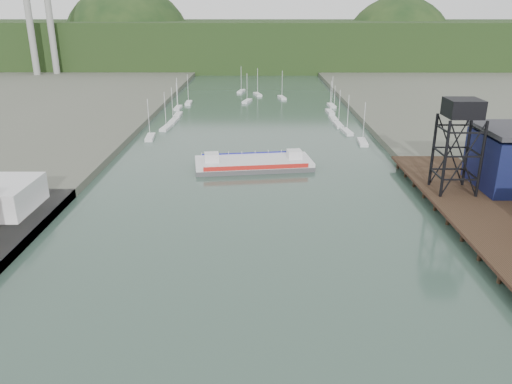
{
  "coord_description": "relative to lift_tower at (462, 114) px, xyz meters",
  "views": [
    {
      "loc": [
        1.11,
        -24.44,
        31.81
      ],
      "look_at": [
        0.7,
        51.9,
        4.0
      ],
      "focal_mm": 35.0,
      "sensor_mm": 36.0,
      "label": 1
    }
  ],
  "objects": [
    {
      "name": "east_pier",
      "position": [
        2.0,
        -13.0,
        -13.75
      ],
      "size": [
        14.0,
        70.0,
        2.45
      ],
      "color": "black",
      "rests_on": "ground"
    },
    {
      "name": "lift_tower",
      "position": [
        0.0,
        0.0,
        0.0
      ],
      "size": [
        6.5,
        6.5,
        16.0
      ],
      "color": "black",
      "rests_on": "east_pier"
    },
    {
      "name": "marina_sailboats",
      "position": [
        -34.92,
        80.46,
        -15.3
      ],
      "size": [
        57.71,
        92.65,
        0.9
      ],
      "color": "silver",
      "rests_on": "ground"
    },
    {
      "name": "smokestacks",
      "position": [
        -141.0,
        174.5,
        14.35
      ],
      "size": [
        11.2,
        8.2,
        60.0
      ],
      "color": "gray",
      "rests_on": "ground"
    },
    {
      "name": "distant_hills",
      "position": [
        -38.98,
        243.35,
        -5.27
      ],
      "size": [
        500.0,
        120.0,
        80.0
      ],
      "color": "black",
      "rests_on": "ground"
    },
    {
      "name": "chain_ferry",
      "position": [
        -34.98,
        20.22,
        -14.62
      ],
      "size": [
        25.88,
        13.22,
        3.56
      ],
      "rotation": [
        0.0,
        0.0,
        0.14
      ],
      "color": "#48484A",
      "rests_on": "ground"
    }
  ]
}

